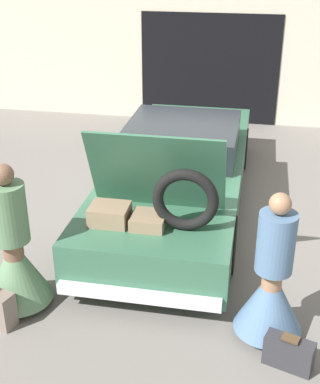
{
  "coord_description": "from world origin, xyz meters",
  "views": [
    {
      "loc": [
        1.04,
        -6.88,
        3.58
      ],
      "look_at": [
        0.0,
        -1.41,
        0.88
      ],
      "focal_mm": 50.0,
      "sensor_mm": 36.0,
      "label": 1
    }
  ],
  "objects_px": {
    "car": "(179,171)",
    "suitcase_beside_right_person": "(289,353)",
    "person_right": "(271,288)",
    "person_left": "(15,258)"
  },
  "relations": [
    {
      "from": "person_right",
      "to": "suitcase_beside_right_person",
      "type": "xyz_separation_m",
      "value": [
        0.19,
        -0.42,
        -0.39
      ]
    },
    {
      "from": "suitcase_beside_right_person",
      "to": "person_right",
      "type": "bearing_deg",
      "value": 114.74
    },
    {
      "from": "car",
      "to": "suitcase_beside_right_person",
      "type": "distance_m",
      "value": 3.38
    },
    {
      "from": "person_left",
      "to": "suitcase_beside_right_person",
      "type": "distance_m",
      "value": 2.86
    },
    {
      "from": "person_left",
      "to": "suitcase_beside_right_person",
      "type": "xyz_separation_m",
      "value": [
        2.8,
        -0.41,
        -0.42
      ]
    },
    {
      "from": "car",
      "to": "person_right",
      "type": "relative_size",
      "value": 3.37
    },
    {
      "from": "car",
      "to": "person_right",
      "type": "bearing_deg",
      "value": -63.28
    },
    {
      "from": "car",
      "to": "person_left",
      "type": "relative_size",
      "value": 3.21
    },
    {
      "from": "car",
      "to": "suitcase_beside_right_person",
      "type": "height_order",
      "value": "car"
    },
    {
      "from": "person_left",
      "to": "suitcase_beside_right_person",
      "type": "bearing_deg",
      "value": 86.55
    }
  ]
}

